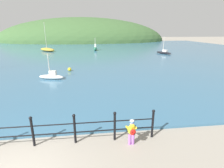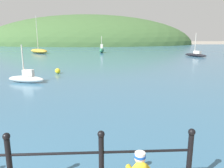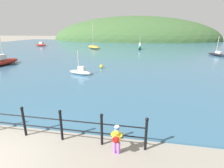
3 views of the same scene
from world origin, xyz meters
The scene contains 7 objects.
water centered at (0.00, 32.00, 0.05)m, with size 80.00×60.00×0.10m, color #386684.
far_hillside centered at (0.00, 65.02, 0.00)m, with size 61.64×33.90×17.19m.
boat_white_sailboat centered at (-5.86, 31.87, 0.43)m, with size 4.04×4.29×5.44m.
boat_nearest_quay centered at (3.60, 31.99, 0.53)m, with size 0.85×2.34×2.51m.
boat_twin_mast centered at (-0.81, 10.55, 0.36)m, with size 2.23×1.04×2.12m.
boat_mid_harbor centered at (15.40, 25.24, 0.35)m, with size 2.20×3.18×2.92m.
mooring_buoy centered at (0.39, 13.49, 0.28)m, with size 0.37×0.37×0.37m, color yellow.
Camera 2 is at (3.39, -1.80, 2.73)m, focal length 35.00 mm.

